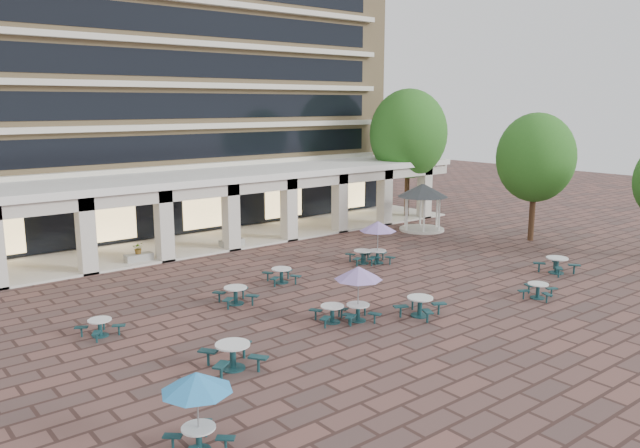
# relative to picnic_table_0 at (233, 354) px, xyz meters

# --- Properties ---
(ground) EXTENTS (120.00, 120.00, 0.00)m
(ground) POSITION_rel_picnic_table_0_xyz_m (6.63, 2.28, -0.52)
(ground) COLOR brown
(ground) RESTS_ON ground
(apartment_building) EXTENTS (40.00, 15.50, 25.20)m
(apartment_building) POSITION_rel_picnic_table_0_xyz_m (6.63, 27.75, 12.08)
(apartment_building) COLOR tan
(apartment_building) RESTS_ON ground
(retail_arcade) EXTENTS (42.00, 6.60, 4.40)m
(retail_arcade) POSITION_rel_picnic_table_0_xyz_m (6.63, 17.08, 2.48)
(retail_arcade) COLOR white
(retail_arcade) RESTS_ON ground
(picnic_table_0) EXTENTS (2.17, 2.17, 0.87)m
(picnic_table_0) POSITION_rel_picnic_table_0_xyz_m (0.00, 0.00, 0.00)
(picnic_table_0) COLOR #14393D
(picnic_table_0) RESTS_ON ground
(picnic_table_1) EXTENTS (2.13, 2.13, 0.80)m
(picnic_table_1) POSITION_rel_picnic_table_0_xyz_m (8.64, -0.32, -0.04)
(picnic_table_1) COLOR #14393D
(picnic_table_1) RESTS_ON ground
(picnic_table_2) EXTENTS (1.83, 1.83, 0.68)m
(picnic_table_2) POSITION_rel_picnic_table_0_xyz_m (14.52, -2.01, -0.11)
(picnic_table_2) COLOR #14393D
(picnic_table_2) RESTS_ON ground
(picnic_table_4) EXTENTS (1.81, 1.81, 2.09)m
(picnic_table_4) POSITION_rel_picnic_table_0_xyz_m (-3.23, -3.73, 1.26)
(picnic_table_4) COLOR #14393D
(picnic_table_4) RESTS_ON ground
(picnic_table_6) EXTENTS (1.93, 1.93, 2.23)m
(picnic_table_6) POSITION_rel_picnic_table_0_xyz_m (6.27, 0.83, 1.38)
(picnic_table_6) COLOR #14393D
(picnic_table_6) RESTS_ON ground
(picnic_table_7) EXTENTS (1.99, 1.99, 0.82)m
(picnic_table_7) POSITION_rel_picnic_table_0_xyz_m (19.00, -0.26, -0.03)
(picnic_table_7) COLOR #14393D
(picnic_table_7) RESTS_ON ground
(picnic_table_8) EXTENTS (1.69, 1.69, 0.65)m
(picnic_table_8) POSITION_rel_picnic_table_0_xyz_m (-2.34, 5.64, -0.13)
(picnic_table_8) COLOR #14393D
(picnic_table_8) RESTS_ON ground
(picnic_table_9) EXTENTS (1.85, 1.85, 0.70)m
(picnic_table_9) POSITION_rel_picnic_table_0_xyz_m (5.36, 1.34, -0.10)
(picnic_table_9) COLOR #14393D
(picnic_table_9) RESTS_ON ground
(picnic_table_10) EXTENTS (1.90, 1.90, 0.72)m
(picnic_table_10) POSITION_rel_picnic_table_0_xyz_m (7.02, 7.15, -0.09)
(picnic_table_10) COLOR #14393D
(picnic_table_10) RESTS_ON ground
(picnic_table_11) EXTENTS (2.00, 2.00, 2.31)m
(picnic_table_11) POSITION_rel_picnic_table_0_xyz_m (13.29, 6.97, 1.44)
(picnic_table_11) COLOR #14393D
(picnic_table_11) RESTS_ON ground
(picnic_table_12) EXTENTS (1.91, 1.91, 0.76)m
(picnic_table_12) POSITION_rel_picnic_table_0_xyz_m (3.59, 5.74, -0.06)
(picnic_table_12) COLOR #14393D
(picnic_table_12) RESTS_ON ground
(picnic_table_13) EXTENTS (1.97, 1.97, 0.73)m
(picnic_table_13) POSITION_rel_picnic_table_0_xyz_m (12.63, 7.44, -0.08)
(picnic_table_13) COLOR #14393D
(picnic_table_13) RESTS_ON ground
(gazebo) EXTENTS (3.43, 3.43, 3.19)m
(gazebo) POSITION_rel_picnic_table_0_xyz_m (21.89, 11.52, 1.89)
(gazebo) COLOR beige
(gazebo) RESTS_ON ground
(tree_east_a) EXTENTS (4.82, 4.82, 8.02)m
(tree_east_a) POSITION_rel_picnic_table_0_xyz_m (24.90, 5.04, 4.72)
(tree_east_a) COLOR #41281A
(tree_east_a) RESTS_ON ground
(tree_east_c) EXTENTS (5.80, 5.80, 9.66)m
(tree_east_c) POSITION_rel_picnic_table_0_xyz_m (24.82, 15.73, 5.80)
(tree_east_c) COLOR #41281A
(tree_east_c) RESTS_ON ground
(planter_left) EXTENTS (1.50, 0.71, 1.15)m
(planter_left) POSITION_rel_picnic_table_0_xyz_m (3.20, 15.18, -0.09)
(planter_left) COLOR #9C9C97
(planter_left) RESTS_ON ground
(planter_right) EXTENTS (1.50, 0.67, 1.36)m
(planter_right) POSITION_rel_picnic_table_0_xyz_m (9.05, 15.18, 0.07)
(planter_right) COLOR #9C9C97
(planter_right) RESTS_ON ground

